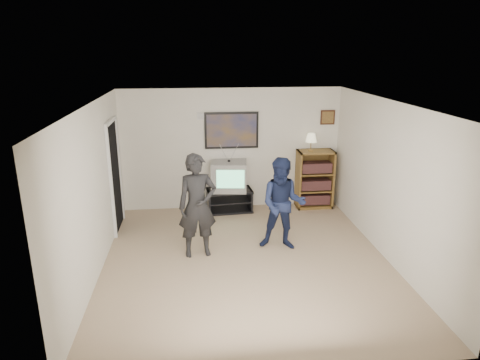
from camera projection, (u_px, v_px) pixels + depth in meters
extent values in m
cube|color=#94775E|center=(247.00, 261.00, 6.83)|extent=(4.50, 5.00, 0.01)
cube|color=white|center=(247.00, 104.00, 6.08)|extent=(4.50, 5.00, 0.01)
cube|color=silver|center=(232.00, 149.00, 8.83)|extent=(4.50, 0.01, 2.50)
cube|color=silver|center=(94.00, 192.00, 6.22)|extent=(0.01, 5.00, 2.50)
cube|color=silver|center=(389.00, 182.00, 6.70)|extent=(0.01, 5.00, 2.50)
cube|color=black|center=(229.00, 191.00, 8.80)|extent=(0.96, 0.59, 0.04)
cube|color=black|center=(229.00, 210.00, 8.93)|extent=(0.96, 0.59, 0.04)
cube|color=black|center=(208.00, 201.00, 8.82)|extent=(0.08, 0.50, 0.46)
cube|color=black|center=(250.00, 199.00, 8.91)|extent=(0.08, 0.50, 0.46)
imported|color=black|center=(197.00, 206.00, 6.82)|extent=(0.67, 0.49, 1.70)
imported|color=#172041|center=(283.00, 204.00, 7.07)|extent=(0.89, 0.76, 1.57)
cube|color=white|center=(197.00, 178.00, 6.93)|extent=(0.04, 0.11, 0.03)
cube|color=white|center=(280.00, 186.00, 7.26)|extent=(0.06, 0.12, 0.03)
cube|color=black|center=(232.00, 130.00, 8.69)|extent=(1.10, 0.03, 0.75)
cube|color=white|center=(204.00, 116.00, 8.54)|extent=(0.28, 0.02, 0.14)
cube|color=#3B1E13|center=(328.00, 117.00, 8.83)|extent=(0.30, 0.03, 0.30)
cube|color=black|center=(115.00, 177.00, 7.81)|extent=(0.03, 0.85, 2.00)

